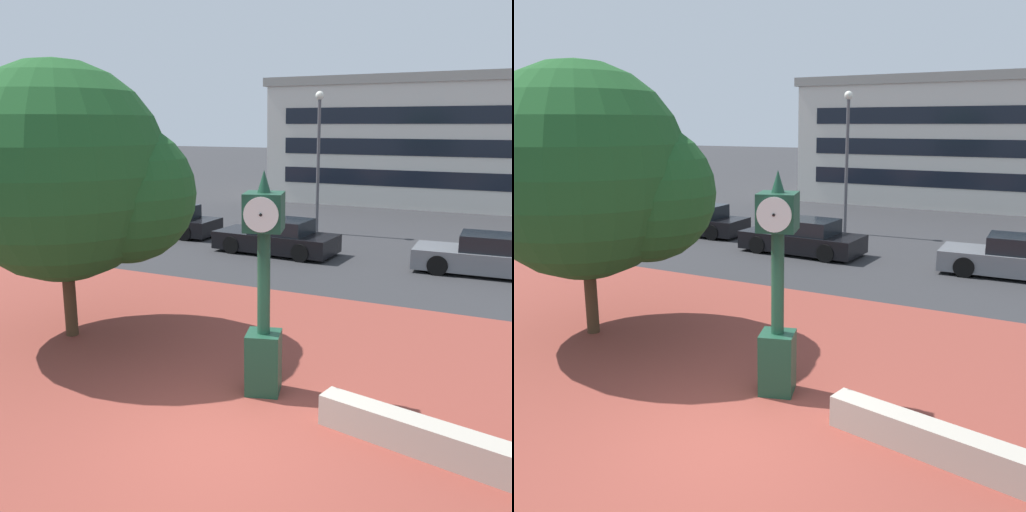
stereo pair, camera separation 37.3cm
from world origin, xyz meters
TOP-DOWN VIEW (x-y plane):
  - ground_plane at (0.00, 0.00)m, footprint 200.00×200.00m
  - plaza_brick_paving at (0.00, 1.84)m, footprint 44.00×11.69m
  - planter_wall at (2.75, 1.01)m, footprint 3.22×1.03m
  - street_clock at (-0.12, 1.79)m, footprint 0.79×0.83m
  - plaza_tree at (-4.93, 2.61)m, footprint 4.98×4.63m
  - car_street_mid at (2.80, 12.25)m, footprint 4.44×1.91m
  - car_street_far at (-10.04, 13.43)m, footprint 4.49×1.95m
  - car_street_distant at (-4.39, 12.11)m, footprint 4.53×2.08m
  - civic_building at (1.33, 30.94)m, footprint 24.82×11.58m
  - street_lamp_post at (-4.47, 16.61)m, footprint 0.36×0.36m

SIDE VIEW (x-z plane):
  - ground_plane at x=0.00m, z-range 0.00..0.00m
  - plaza_brick_paving at x=0.00m, z-range 0.00..0.01m
  - planter_wall at x=2.75m, z-range 0.00..0.50m
  - car_street_mid at x=2.80m, z-range -0.07..1.21m
  - car_street_distant at x=-4.39m, z-range -0.07..1.21m
  - car_street_far at x=-10.04m, z-range -0.07..1.21m
  - street_clock at x=-0.12m, z-range -0.19..3.71m
  - plaza_tree at x=-4.93m, z-range 0.56..6.51m
  - civic_building at x=1.33m, z-range 0.01..7.30m
  - street_lamp_post at x=-4.47m, z-range 0.72..6.68m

